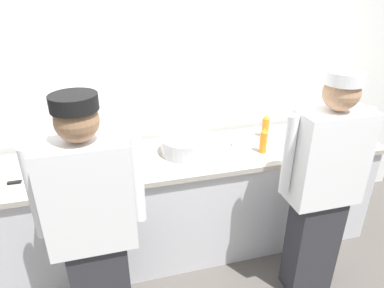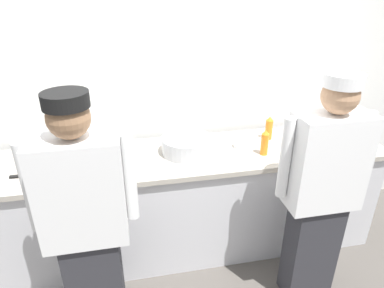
# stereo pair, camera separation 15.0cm
# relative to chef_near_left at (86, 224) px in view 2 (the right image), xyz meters

# --- Properties ---
(ground_plane) EXTENTS (9.00, 9.00, 0.00)m
(ground_plane) POSITION_rel_chef_near_left_xyz_m (0.76, 0.33, -0.90)
(ground_plane) COLOR #514C47
(wall_back) EXTENTS (4.97, 0.10, 2.60)m
(wall_back) POSITION_rel_chef_near_left_xyz_m (0.76, 1.19, 0.40)
(wall_back) COLOR white
(wall_back) RESTS_ON ground
(prep_counter) EXTENTS (3.17, 0.71, 0.93)m
(prep_counter) POSITION_rel_chef_near_left_xyz_m (0.76, 0.70, -0.44)
(prep_counter) COLOR silver
(prep_counter) RESTS_ON ground
(chef_near_left) EXTENTS (0.61, 0.24, 1.69)m
(chef_near_left) POSITION_rel_chef_near_left_xyz_m (0.00, 0.00, 0.00)
(chef_near_left) COLOR #2D2D33
(chef_near_left) RESTS_ON ground
(chef_center) EXTENTS (0.61, 0.24, 1.70)m
(chef_center) POSITION_rel_chef_near_left_xyz_m (1.50, 0.03, 0.00)
(chef_center) COLOR #2D2D33
(chef_center) RESTS_ON ground
(plate_stack_front) EXTENTS (0.24, 0.24, 0.08)m
(plate_stack_front) POSITION_rel_chef_near_left_xyz_m (-0.26, 0.81, 0.06)
(plate_stack_front) COLOR white
(plate_stack_front) RESTS_ON prep_counter
(mixing_bowl_steel) EXTENTS (0.39, 0.39, 0.13)m
(mixing_bowl_steel) POSITION_rel_chef_near_left_xyz_m (0.72, 0.72, 0.09)
(mixing_bowl_steel) COLOR #B7BABF
(mixing_bowl_steel) RESTS_ON prep_counter
(sheet_tray) EXTENTS (0.54, 0.30, 0.02)m
(sheet_tray) POSITION_rel_chef_near_left_xyz_m (0.15, 0.70, 0.03)
(sheet_tray) COLOR #B7BABF
(sheet_tray) RESTS_ON prep_counter
(squeeze_bottle_primary) EXTENTS (0.06, 0.06, 0.21)m
(squeeze_bottle_primary) POSITION_rel_chef_near_left_xyz_m (1.31, 0.57, 0.12)
(squeeze_bottle_primary) COLOR orange
(squeeze_bottle_primary) RESTS_ON prep_counter
(squeeze_bottle_secondary) EXTENTS (0.05, 0.05, 0.21)m
(squeeze_bottle_secondary) POSITION_rel_chef_near_left_xyz_m (-0.16, 0.57, 0.12)
(squeeze_bottle_secondary) COLOR #E5E066
(squeeze_bottle_secondary) RESTS_ON prep_counter
(squeeze_bottle_spare) EXTENTS (0.06, 0.06, 0.21)m
(squeeze_bottle_spare) POSITION_rel_chef_near_left_xyz_m (1.46, 0.84, 0.12)
(squeeze_bottle_spare) COLOR orange
(squeeze_bottle_spare) RESTS_ON prep_counter
(ramekin_orange_sauce) EXTENTS (0.10, 0.10, 0.05)m
(ramekin_orange_sauce) POSITION_rel_chef_near_left_xyz_m (1.17, 0.74, 0.05)
(ramekin_orange_sauce) COLOR white
(ramekin_orange_sauce) RESTS_ON prep_counter
(ramekin_red_sauce) EXTENTS (0.09, 0.09, 0.04)m
(ramekin_red_sauce) POSITION_rel_chef_near_left_xyz_m (1.95, 0.74, 0.04)
(ramekin_red_sauce) COLOR white
(ramekin_red_sauce) RESTS_ON prep_counter
(chefs_knife) EXTENTS (0.27, 0.03, 0.02)m
(chefs_knife) POSITION_rel_chef_near_left_xyz_m (-0.44, 0.58, 0.03)
(chefs_knife) COLOR #B7BABF
(chefs_knife) RESTS_ON prep_counter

